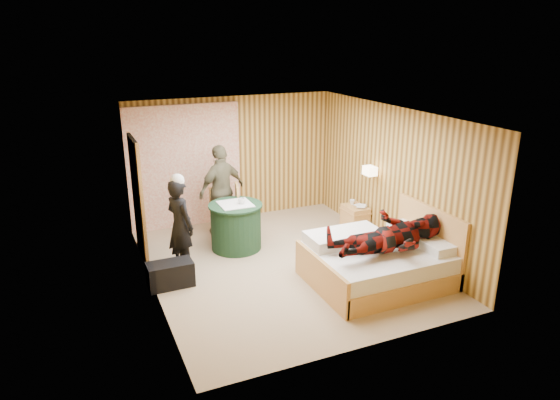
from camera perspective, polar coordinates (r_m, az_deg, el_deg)
name	(u,v)px	position (r m, az deg, el deg)	size (l,w,h in m)	color
floor	(282,265)	(8.36, 0.28, -7.41)	(4.20, 5.00, 0.01)	tan
ceiling	(283,114)	(7.61, 0.31, 9.79)	(4.20, 5.00, 0.01)	white
wall_back	(233,159)	(10.15, -5.41, 4.72)	(4.20, 0.02, 2.50)	tan
wall_left	(148,211)	(7.35, -14.87, -1.23)	(0.02, 5.00, 2.50)	tan
wall_right	(393,179)	(8.91, 12.76, 2.40)	(0.02, 5.00, 2.50)	tan
curtain	(185,167)	(9.84, -10.82, 3.74)	(2.20, 0.08, 2.40)	white
doorway	(138,198)	(8.74, -15.97, 0.27)	(0.06, 0.90, 2.05)	black
wall_lamp	(370,171)	(9.16, 10.25, 3.31)	(0.26, 0.24, 0.16)	gold
bed	(378,262)	(7.87, 11.12, -6.97)	(2.01, 1.58, 1.09)	#E9A35F
nightstand	(355,218)	(9.73, 8.56, -2.09)	(0.39, 0.53, 0.51)	#E9A35F
round_table	(236,226)	(8.85, -5.05, -2.97)	(0.95, 0.95, 0.84)	#1B3B25
chair_far	(223,207)	(9.47, -6.58, -0.81)	(0.48, 0.48, 0.93)	#E9A35F
chair_near	(231,207)	(9.35, -5.60, -0.76)	(0.55, 0.55, 1.01)	#E9A35F
duffel_bag	(170,274)	(7.80, -12.41, -8.30)	(0.68, 0.36, 0.39)	black
sneaker_left	(224,239)	(9.23, -6.37, -4.46)	(0.31, 0.12, 0.14)	silver
sneaker_right	(235,247)	(8.92, -5.13, -5.35)	(0.26, 0.10, 0.11)	silver
woman_standing	(180,226)	(8.04, -11.33, -2.90)	(0.56, 0.37, 1.54)	black
man_at_table	(222,190)	(9.42, -6.67, 1.15)	(1.01, 0.42, 1.72)	brown
man_on_bed	(391,227)	(7.46, 12.58, -3.02)	(1.77, 0.67, 0.86)	#660E09
book_lower	(357,207)	(9.60, 8.79, -0.75)	(0.17, 0.22, 0.02)	silver
book_upper	(357,206)	(9.59, 8.80, -0.63)	(0.16, 0.22, 0.02)	silver
cup_nightstand	(352,202)	(9.73, 8.24, -0.23)	(0.10, 0.10, 0.09)	silver
cup_table	(242,201)	(8.68, -4.41, -0.12)	(0.12, 0.12, 0.10)	silver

